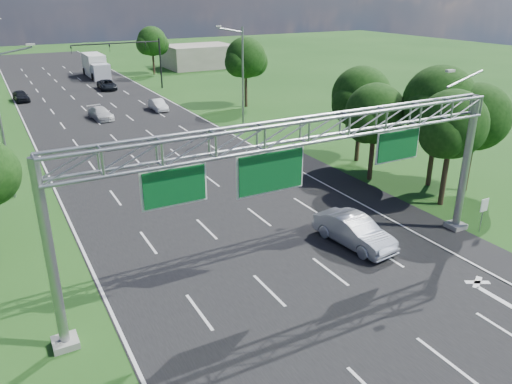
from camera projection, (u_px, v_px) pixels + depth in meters
ground at (173, 171)px, 39.68m from camera, size 220.00×220.00×0.00m
road at (173, 171)px, 39.68m from camera, size 18.00×180.00×0.02m
road_flare at (415, 220)px, 31.19m from camera, size 3.00×30.00×0.02m
sign_gantry at (306, 143)px, 22.59m from camera, size 23.50×1.00×9.56m
regulatory_sign at (484, 208)px, 29.14m from camera, size 0.60×0.08×2.10m
traffic_signal at (135, 53)px, 69.53m from camera, size 12.21×0.24×7.00m
streetlight_l_near at (3, 118)px, 32.57m from camera, size 2.97×0.22×10.16m
streetlight_r_mid at (241, 72)px, 50.73m from camera, size 2.97×0.22×10.16m
tree_cluster_right at (418, 112)px, 35.45m from camera, size 9.91×14.60×8.68m
tree_verge_rd at (246, 60)px, 59.37m from camera, size 5.76×4.80×8.28m
tree_verge_re at (152, 43)px, 83.05m from camera, size 5.76×4.80×7.84m
building_right at (199, 56)px, 91.87m from camera, size 12.00×9.00×4.00m
silver_sedan at (354, 231)px, 27.86m from camera, size 2.36×5.27×1.68m
car_queue_a at (101, 113)px, 55.27m from camera, size 2.38×4.66×1.29m
car_queue_b at (107, 85)px, 71.73m from camera, size 2.45×4.95×1.35m
car_queue_c at (21, 96)px, 64.10m from camera, size 2.05×4.18×1.37m
car_queue_d at (158, 105)px, 59.32m from camera, size 1.38×3.91×1.29m
box_truck at (96, 66)px, 81.78m from camera, size 2.91×9.50×3.59m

